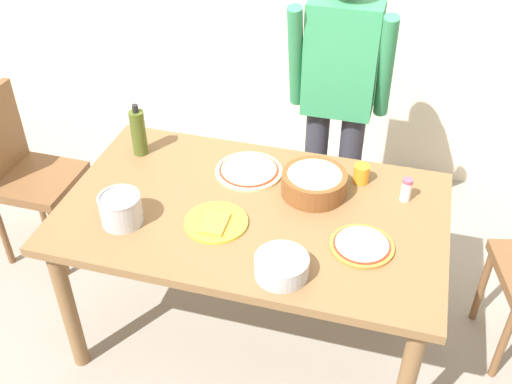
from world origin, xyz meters
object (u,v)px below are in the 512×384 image
(pizza_cooked_on_tray, at_px, (362,245))
(cup_orange, at_px, (361,174))
(popcorn_bowl, at_px, (314,181))
(pizza_raw_on_board, at_px, (249,171))
(salt_shaker, at_px, (406,190))
(person_cook, at_px, (338,94))
(olive_oil_bottle, at_px, (138,132))
(chair_wooden_left, at_px, (23,168))
(plate_with_slice, at_px, (216,222))
(steel_pot, at_px, (121,209))
(dining_table, at_px, (253,225))
(mixing_bowl_steel, at_px, (282,266))

(pizza_cooked_on_tray, height_order, cup_orange, cup_orange)
(cup_orange, bearing_deg, popcorn_bowl, -143.52)
(pizza_raw_on_board, height_order, salt_shaker, salt_shaker)
(person_cook, height_order, olive_oil_bottle, person_cook)
(olive_oil_bottle, bearing_deg, chair_wooden_left, -179.99)
(pizza_cooked_on_tray, distance_m, plate_with_slice, 0.59)
(chair_wooden_left, xyz_separation_m, steel_pot, (0.84, -0.49, 0.29))
(dining_table, bearing_deg, popcorn_bowl, 38.02)
(person_cook, height_order, cup_orange, person_cook)
(dining_table, relative_size, person_cook, 0.99)
(pizza_cooked_on_tray, distance_m, cup_orange, 0.43)
(olive_oil_bottle, distance_m, salt_shaker, 1.23)
(popcorn_bowl, distance_m, mixing_bowl_steel, 0.52)
(plate_with_slice, relative_size, olive_oil_bottle, 1.02)
(person_cook, xyz_separation_m, steel_pot, (-0.71, -0.98, -0.11))
(mixing_bowl_steel, bearing_deg, steel_pot, 170.26)
(steel_pot, xyz_separation_m, cup_orange, (0.89, 0.53, -0.02))
(olive_oil_bottle, xyz_separation_m, salt_shaker, (1.23, -0.03, -0.06))
(steel_pot, bearing_deg, salt_shaker, 22.61)
(plate_with_slice, xyz_separation_m, salt_shaker, (0.72, 0.37, 0.04))
(popcorn_bowl, bearing_deg, mixing_bowl_steel, -91.91)
(dining_table, bearing_deg, plate_with_slice, -130.81)
(pizza_cooked_on_tray, xyz_separation_m, olive_oil_bottle, (-1.09, 0.38, 0.10))
(plate_with_slice, bearing_deg, person_cook, 69.26)
(plate_with_slice, xyz_separation_m, steel_pot, (-0.37, -0.09, 0.06))
(mixing_bowl_steel, distance_m, olive_oil_bottle, 1.03)
(steel_pot, height_order, salt_shaker, steel_pot)
(mixing_bowl_steel, relative_size, olive_oil_bottle, 0.78)
(popcorn_bowl, bearing_deg, dining_table, -141.98)
(pizza_cooked_on_tray, relative_size, cup_orange, 2.96)
(cup_orange, bearing_deg, dining_table, -142.67)
(pizza_cooked_on_tray, bearing_deg, steel_pot, -173.62)
(mixing_bowl_steel, distance_m, steel_pot, 0.70)
(steel_pot, height_order, cup_orange, steel_pot)
(person_cook, height_order, pizza_cooked_on_tray, person_cook)
(dining_table, relative_size, pizza_cooked_on_tray, 6.37)
(pizza_cooked_on_tray, xyz_separation_m, popcorn_bowl, (-0.25, 0.29, 0.05))
(dining_table, distance_m, pizza_raw_on_board, 0.28)
(dining_table, height_order, chair_wooden_left, chair_wooden_left)
(chair_wooden_left, height_order, cup_orange, chair_wooden_left)
(plate_with_slice, bearing_deg, olive_oil_bottle, 141.86)
(pizza_raw_on_board, xyz_separation_m, plate_with_slice, (-0.03, -0.38, -0.00))
(salt_shaker, bearing_deg, steel_pot, -157.39)
(person_cook, bearing_deg, salt_shaker, -53.65)
(person_cook, relative_size, salt_shaker, 15.28)
(dining_table, bearing_deg, steel_pot, -155.40)
(dining_table, bearing_deg, chair_wooden_left, 168.75)
(dining_table, distance_m, salt_shaker, 0.67)
(mixing_bowl_steel, bearing_deg, dining_table, 121.07)
(dining_table, xyz_separation_m, salt_shaker, (0.61, 0.23, 0.14))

